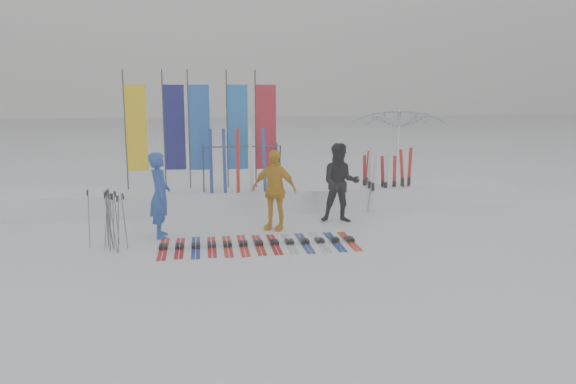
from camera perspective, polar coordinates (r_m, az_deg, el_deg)
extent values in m
plane|color=white|center=(11.25, 0.24, -6.49)|extent=(120.00, 120.00, 0.00)
cube|color=white|center=(15.61, -2.40, -0.61)|extent=(14.00, 1.60, 0.60)
imported|color=#1C47A7|center=(12.77, -12.89, -0.31)|extent=(0.49, 0.72, 1.91)
imported|color=black|center=(13.96, 5.34, 0.92)|extent=(1.08, 0.91, 1.97)
imported|color=#E6A10F|center=(13.16, -1.43, 0.21)|extent=(1.19, 0.94, 1.89)
imported|color=white|center=(17.71, 11.11, 4.08)|extent=(3.80, 3.84, 2.78)
cube|color=red|center=(11.98, -12.54, -5.52)|extent=(0.17, 1.69, 0.07)
cube|color=#B1100E|center=(11.96, -10.95, -5.49)|extent=(0.17, 1.57, 0.07)
cube|color=navy|center=(11.95, -9.35, -5.45)|extent=(0.17, 1.67, 0.07)
cube|color=#B1130E|center=(11.95, -7.76, -5.41)|extent=(0.17, 1.59, 0.07)
cube|color=red|center=(11.96, -6.17, -5.36)|extent=(0.17, 1.66, 0.07)
cube|color=red|center=(11.97, -4.58, -5.31)|extent=(0.17, 1.70, 0.07)
cube|color=#AC1E0D|center=(12.00, -2.99, -5.25)|extent=(0.17, 1.61, 0.07)
cube|color=#AC0D10|center=(12.04, -1.42, -5.19)|extent=(0.17, 1.60, 0.07)
cube|color=#AFB0B6|center=(12.08, 0.14, -5.13)|extent=(0.17, 1.64, 0.07)
cube|color=navy|center=(12.14, 1.70, -5.07)|extent=(0.17, 1.62, 0.07)
cube|color=#B9BCC0|center=(12.20, 3.23, -5.00)|extent=(0.17, 1.68, 0.07)
cube|color=navy|center=(12.27, 4.75, -4.93)|extent=(0.17, 1.60, 0.07)
cube|color=red|center=(12.35, 6.25, -4.85)|extent=(0.17, 1.58, 0.07)
cylinder|color=#595B60|center=(12.19, -17.70, -2.65)|extent=(0.02, 0.11, 1.24)
cylinder|color=#595B60|center=(12.24, -17.89, -2.60)|extent=(0.07, 0.16, 1.24)
cylinder|color=#595B60|center=(12.37, -19.57, -2.56)|extent=(0.03, 0.13, 1.25)
cylinder|color=#595B60|center=(12.37, -17.79, -2.60)|extent=(0.13, 0.06, 1.18)
cylinder|color=#595B60|center=(12.23, -17.98, -2.72)|extent=(0.15, 0.15, 1.19)
cylinder|color=#595B60|center=(12.05, -17.31, -2.90)|extent=(0.03, 0.14, 1.19)
cylinder|color=#595B60|center=(11.83, -17.38, -2.99)|extent=(0.16, 0.07, 1.25)
cylinder|color=#595B60|center=(11.81, -16.85, -3.12)|extent=(0.07, 0.09, 1.19)
cylinder|color=#595B60|center=(12.40, -17.02, -2.51)|extent=(0.05, 0.16, 1.19)
cylinder|color=#595B60|center=(12.00, -16.28, -2.86)|extent=(0.09, 0.07, 1.20)
cylinder|color=#595B60|center=(12.03, -17.60, -2.89)|extent=(0.08, 0.12, 1.20)
cylinder|color=#595B60|center=(12.42, -17.77, -2.44)|extent=(0.08, 0.09, 1.23)
cylinder|color=#595B60|center=(12.17, -17.68, -2.67)|extent=(0.11, 0.05, 1.24)
cylinder|color=#383A3F|center=(15.68, -16.19, 6.05)|extent=(0.04, 0.04, 3.20)
cube|color=yellow|center=(15.64, -15.14, 6.28)|extent=(0.55, 0.03, 2.30)
cylinder|color=#383A3F|center=(15.65, -12.50, 6.21)|extent=(0.04, 0.04, 3.20)
cube|color=#0D0E5C|center=(15.63, -11.44, 6.43)|extent=(0.55, 0.03, 2.30)
cylinder|color=#383A3F|center=(15.50, -10.03, 6.25)|extent=(0.04, 0.04, 3.20)
cube|color=blue|center=(15.49, -8.96, 6.47)|extent=(0.55, 0.03, 2.30)
cylinder|color=#383A3F|center=(15.48, -6.20, 6.35)|extent=(0.04, 0.04, 3.20)
cube|color=blue|center=(15.49, -5.12, 6.55)|extent=(0.55, 0.03, 2.30)
cylinder|color=#383A3F|center=(15.47, -3.31, 6.39)|extent=(0.04, 0.04, 3.20)
cube|color=#B31323|center=(15.50, -2.24, 6.59)|extent=(0.55, 0.03, 2.30)
cylinder|color=#383A3F|center=(14.73, -8.58, 2.28)|extent=(0.04, 0.30, 1.23)
cylinder|color=#383A3F|center=(15.22, -8.59, 2.53)|extent=(0.04, 0.30, 1.23)
cylinder|color=#383A3F|center=(14.86, -0.85, 2.47)|extent=(0.04, 0.30, 1.23)
cylinder|color=#383A3F|center=(15.36, -1.10, 2.72)|extent=(0.04, 0.30, 1.23)
cylinder|color=#383A3F|center=(14.94, -4.80, 4.62)|extent=(2.00, 0.04, 0.04)
cube|color=red|center=(16.14, 7.99, 1.41)|extent=(0.09, 0.03, 1.57)
cube|color=silver|center=(15.75, 9.91, 1.01)|extent=(0.09, 0.03, 1.50)
cube|color=red|center=(15.81, 9.59, 0.99)|extent=(0.09, 0.03, 1.47)
cube|color=red|center=(15.98, 12.19, 1.42)|extent=(0.09, 0.04, 1.70)
cube|color=silver|center=(15.84, 8.14, 1.42)|extent=(0.09, 0.03, 1.67)
cube|color=silver|center=(15.30, 8.59, 0.80)|extent=(0.09, 0.04, 1.51)
cube|color=red|center=(15.90, 11.55, 1.30)|extent=(0.09, 0.03, 1.64)
cube|color=silver|center=(15.50, 8.25, 1.00)|extent=(0.09, 0.03, 1.55)
cube|color=red|center=(15.96, 7.77, 1.12)|extent=(0.09, 0.03, 1.46)
cube|color=silver|center=(15.65, 9.88, 0.86)|extent=(0.09, 0.04, 1.45)
cube|color=red|center=(15.88, 10.74, 1.00)|extent=(0.09, 0.04, 1.47)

